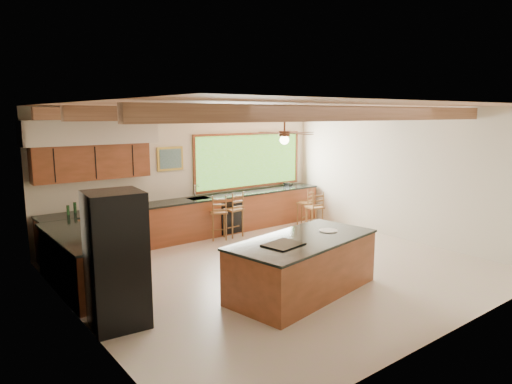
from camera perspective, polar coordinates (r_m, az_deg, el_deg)
ground at (r=8.61m, az=3.08°, el=-9.64°), size 7.20×7.20×0.00m
room_shell at (r=8.54m, az=-0.51°, el=5.44°), size 7.27×6.54×3.02m
counter_run at (r=10.04m, az=-9.96°, el=-4.17°), size 7.12×3.10×1.22m
island at (r=7.45m, az=5.88°, el=-9.11°), size 2.76×1.64×0.92m
refrigerator at (r=6.44m, az=-17.06°, el=-8.10°), size 0.79×0.77×1.86m
bar_stool_a at (r=10.64m, az=-2.67°, el=-2.28°), size 0.41×0.41×1.08m
bar_stool_b at (r=10.42m, az=-4.54°, el=-2.64°), size 0.50×0.50×1.05m
bar_stool_c at (r=11.17m, az=7.52°, el=-2.01°), size 0.43×0.43×1.01m
bar_stool_d at (r=11.88m, az=6.25°, el=-1.46°), size 0.44×0.44×0.94m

